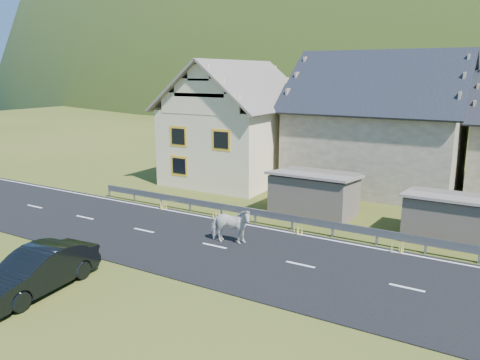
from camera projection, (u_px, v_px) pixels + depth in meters
The scene contains 11 objects.
ground at pixel (300, 266), 18.22m from camera, with size 160.00×160.00×0.00m, color #333E11.
road at pixel (300, 265), 18.21m from camera, with size 60.00×7.00×0.04m, color black.
lane_markings at pixel (300, 264), 18.21m from camera, with size 60.00×6.60×0.01m, color silver.
guardrail at pixel (333, 226), 21.19m from camera, with size 28.10×0.09×0.75m.
shed_left at pixel (315, 195), 24.42m from camera, with size 4.30×3.30×2.40m, color #675B4F.
shed_right at pixel (448, 218), 20.83m from camera, with size 3.80×2.90×2.20m, color #675B4F.
house_cream at pixel (236, 117), 32.24m from camera, with size 7.80×9.80×8.30m.
house_stone_a at pixel (379, 115), 30.29m from camera, with size 10.80×9.80×8.90m.
conifer_patch at pixel (275, 77), 136.43m from camera, with size 76.00×50.00×28.00m, color black.
horse at pixel (230, 225), 20.32m from camera, with size 1.91×0.87×1.62m, color beige.
car at pixel (37, 270), 15.96m from camera, with size 1.58×4.54×1.50m, color black.
Camera 1 is at (6.53, -15.87, 7.36)m, focal length 35.00 mm.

